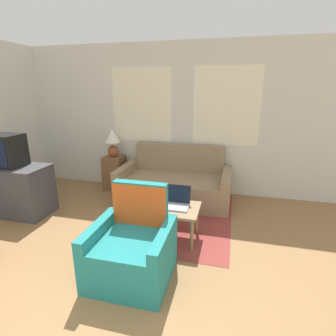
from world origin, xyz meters
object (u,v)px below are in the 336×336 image
table_lamp (113,140)px  cup_navy (138,205)px  couch (175,184)px  cup_yellow (160,199)px  television (6,150)px  snack_bowl (143,198)px  laptop (175,202)px  cup_white (149,206)px  armchair (133,250)px  coffee_table (160,210)px

table_lamp → cup_navy: size_ratio=6.42×
couch → table_lamp: 1.41m
couch → cup_yellow: (0.04, -1.10, 0.20)m
television → cup_yellow: 2.37m
cup_yellow → snack_bowl: 0.22m
laptop → cup_white: size_ratio=3.97×
laptop → snack_bowl: bearing=173.2°
couch → cup_navy: couch is taller
laptop → cup_white: 0.33m
couch → cup_navy: (-0.17, -1.35, 0.20)m
snack_bowl → armchair: bearing=-78.0°
table_lamp → laptop: size_ratio=1.47×
couch → armchair: size_ratio=2.05×
couch → television: bearing=-153.9°
coffee_table → cup_yellow: bearing=105.2°
cup_yellow → cup_white: bearing=-103.8°
cup_yellow → cup_white: (-0.06, -0.26, 0.00)m
cup_navy → cup_yellow: (0.21, 0.25, -0.00)m
laptop → armchair: bearing=-107.6°
television → laptop: 2.58m
snack_bowl → couch: bearing=81.2°
television → table_lamp: bearing=51.1°
cup_white → couch: bearing=89.0°
armchair → laptop: size_ratio=2.56×
armchair → television: bearing=158.8°
cup_white → snack_bowl: cup_white is taller
laptop → cup_yellow: (-0.22, 0.09, -0.02)m
cup_navy → coffee_table: bearing=25.8°
armchair → cup_navy: (-0.18, 0.64, 0.19)m
television → coffee_table: bearing=-3.1°
laptop → cup_white: (-0.29, -0.17, -0.01)m
table_lamp → coffee_table: bearing=-47.9°
couch → armchair: armchair is taller
armchair → coffee_table: size_ratio=0.92×
armchair → cup_white: (-0.03, 0.64, 0.19)m
cup_yellow → cup_white: size_ratio=1.04×
coffee_table → cup_yellow: size_ratio=10.64×
cup_white → snack_bowl: 0.27m
television → cup_yellow: television is taller
couch → laptop: 1.23m
television → snack_bowl: (2.09, -0.02, -0.52)m
television → cup_yellow: (2.31, 0.01, -0.52)m
table_lamp → snack_bowl: size_ratio=2.41×
table_lamp → cup_yellow: bearing=-45.9°
laptop → cup_navy: 0.46m
coffee_table → cup_white: 0.18m
table_lamp → snack_bowl: bearing=-51.9°
laptop → cup_navy: size_ratio=4.36×
coffee_table → cup_navy: bearing=-154.2°
cup_yellow → snack_bowl: bearing=-170.8°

